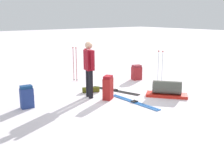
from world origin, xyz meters
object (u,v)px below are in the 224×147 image
object	(u,v)px
sleeping_mat_rolled	(91,90)
ski_poles_planted_near	(160,65)
ski_pair_near	(115,90)
skier_standing	(89,67)
ski_pair_far	(134,102)
backpack_large_dark	(137,73)
gear_sled	(167,89)
backpack_bright	(27,97)
ski_poles_planted_far	(75,62)
backpack_small_spare	(108,88)

from	to	relation	value
sleeping_mat_rolled	ski_poles_planted_near	bearing A→B (deg)	-101.43
ski_pair_near	skier_standing	bearing A→B (deg)	93.17
skier_standing	ski_pair_far	size ratio (longest dim) A/B	0.93
backpack_large_dark	gear_sled	world-z (taller)	backpack_large_dark
skier_standing	backpack_bright	size ratio (longest dim) A/B	2.74
backpack_bright	sleeping_mat_rolled	xyz separation A→B (m)	(0.18, -2.18, -0.21)
skier_standing	gear_sled	size ratio (longest dim) A/B	1.36
ski_pair_far	backpack_large_dark	bearing A→B (deg)	-44.46
skier_standing	ski_poles_planted_far	bearing A→B (deg)	-18.69
ski_pair_near	backpack_large_dark	size ratio (longest dim) A/B	3.05
ski_poles_planted_far	sleeping_mat_rolled	xyz separation A→B (m)	(-1.64, 0.38, -0.63)
backpack_small_spare	gear_sled	xyz separation A→B (m)	(-0.90, -1.60, -0.13)
ski_pair_near	gear_sled	size ratio (longest dim) A/B	1.42
ski_pair_far	backpack_large_dark	distance (m)	2.82
ski_poles_planted_near	gear_sled	size ratio (longest dim) A/B	0.97
ski_pair_near	ski_poles_planted_near	xyz separation A→B (m)	(-0.19, -1.97, 0.66)
ski_poles_planted_far	gear_sled	bearing A→B (deg)	-160.57
backpack_bright	ski_poles_planted_far	xyz separation A→B (m)	(1.82, -2.55, 0.42)
skier_standing	ski_pair_far	world-z (taller)	skier_standing
backpack_small_spare	ski_poles_planted_near	xyz separation A→B (m)	(0.38, -2.70, 0.32)
sleeping_mat_rolled	backpack_bright	bearing A→B (deg)	94.73
backpack_large_dark	sleeping_mat_rolled	world-z (taller)	backpack_large_dark
backpack_small_spare	ski_pair_near	bearing A→B (deg)	-51.56
skier_standing	ski_poles_planted_far	world-z (taller)	skier_standing
ski_pair_far	sleeping_mat_rolled	size ratio (longest dim) A/B	3.32
backpack_bright	ski_poles_planted_far	world-z (taller)	ski_poles_planted_far
ski_pair_near	ski_pair_far	size ratio (longest dim) A/B	0.97
skier_standing	sleeping_mat_rolled	bearing A→B (deg)	-37.61
skier_standing	sleeping_mat_rolled	world-z (taller)	skier_standing
ski_pair_far	ski_poles_planted_near	bearing A→B (deg)	-64.49
ski_pair_near	backpack_bright	distance (m)	2.92
backpack_large_dark	sleeping_mat_rolled	xyz separation A→B (m)	(-0.37, 2.38, -0.19)
backpack_bright	ski_poles_planted_far	distance (m)	3.16
ski_pair_far	ski_poles_planted_near	distance (m)	2.61
skier_standing	backpack_small_spare	size ratio (longest dim) A/B	2.36
ski_poles_planted_near	sleeping_mat_rolled	world-z (taller)	ski_poles_planted_near
sleeping_mat_rolled	backpack_small_spare	bearing A→B (deg)	179.95
backpack_large_dark	backpack_small_spare	bearing A→B (deg)	118.59
ski_pair_near	sleeping_mat_rolled	world-z (taller)	sleeping_mat_rolled
backpack_small_spare	sleeping_mat_rolled	xyz separation A→B (m)	(0.93, -0.00, -0.26)
backpack_small_spare	gear_sled	world-z (taller)	backpack_small_spare
ski_pair_near	gear_sled	xyz separation A→B (m)	(-1.47, -0.87, 0.21)
ski_pair_near	ski_poles_planted_near	size ratio (longest dim) A/B	1.46
backpack_large_dark	backpack_small_spare	size ratio (longest dim) A/B	0.80
ski_poles_planted_near	sleeping_mat_rolled	bearing A→B (deg)	78.57
backpack_small_spare	ski_poles_planted_far	bearing A→B (deg)	-8.36
gear_sled	sleeping_mat_rolled	world-z (taller)	gear_sled
ski_pair_far	backpack_large_dark	xyz separation A→B (m)	(2.00, -1.97, 0.27)
ski_pair_far	backpack_small_spare	xyz separation A→B (m)	(0.71, 0.42, 0.34)
backpack_large_dark	ski_pair_near	bearing A→B (deg)	113.57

